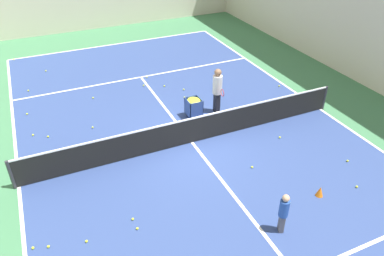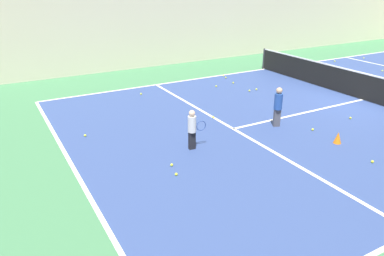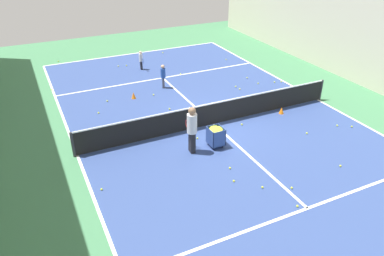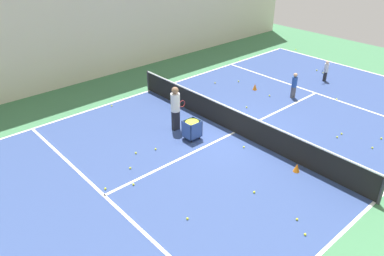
{
  "view_description": "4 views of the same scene",
  "coord_description": "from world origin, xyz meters",
  "px_view_note": "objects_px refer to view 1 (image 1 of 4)",
  "views": [
    {
      "loc": [
        -4.37,
        -9.72,
        7.47
      ],
      "look_at": [
        0.0,
        0.0,
        0.6
      ],
      "focal_mm": 35.0,
      "sensor_mm": 36.0,
      "label": 1
    },
    {
      "loc": [
        8.45,
        -12.0,
        4.27
      ],
      "look_at": [
        0.6,
        -7.59,
        0.6
      ],
      "focal_mm": 35.0,
      "sensor_mm": 36.0,
      "label": 2
    },
    {
      "loc": [
        6.76,
        12.05,
        7.47
      ],
      "look_at": [
        1.75,
        1.54,
        1.0
      ],
      "focal_mm": 35.0,
      "sensor_mm": 36.0,
      "label": 3
    },
    {
      "loc": [
        -8.45,
        9.81,
        7.28
      ],
      "look_at": [
        0.77,
        1.55,
        0.46
      ],
      "focal_mm": 35.0,
      "sensor_mm": 36.0,
      "label": 4
    }
  ],
  "objects_px": {
    "tennis_net": "(192,130)",
    "coach_at_net": "(217,88)",
    "child_midcourt": "(284,211)",
    "ball_cart": "(194,104)",
    "training_cone_1": "(98,155)",
    "training_cone_0": "(320,191)"
  },
  "relations": [
    {
      "from": "ball_cart",
      "to": "child_midcourt",
      "type": "bearing_deg",
      "value": -92.97
    },
    {
      "from": "training_cone_0",
      "to": "training_cone_1",
      "type": "height_order",
      "value": "training_cone_0"
    },
    {
      "from": "tennis_net",
      "to": "coach_at_net",
      "type": "distance_m",
      "value": 2.39
    },
    {
      "from": "tennis_net",
      "to": "coach_at_net",
      "type": "xyz_separation_m",
      "value": [
        1.75,
        1.54,
        0.53
      ]
    },
    {
      "from": "ball_cart",
      "to": "training_cone_0",
      "type": "height_order",
      "value": "ball_cart"
    },
    {
      "from": "ball_cart",
      "to": "training_cone_0",
      "type": "distance_m",
      "value": 5.69
    },
    {
      "from": "tennis_net",
      "to": "training_cone_1",
      "type": "height_order",
      "value": "tennis_net"
    },
    {
      "from": "coach_at_net",
      "to": "ball_cart",
      "type": "height_order",
      "value": "coach_at_net"
    },
    {
      "from": "coach_at_net",
      "to": "training_cone_0",
      "type": "distance_m",
      "value": 5.56
    },
    {
      "from": "child_midcourt",
      "to": "training_cone_1",
      "type": "relative_size",
      "value": 4.06
    },
    {
      "from": "ball_cart",
      "to": "coach_at_net",
      "type": "bearing_deg",
      "value": -0.9
    },
    {
      "from": "child_midcourt",
      "to": "coach_at_net",
      "type": "bearing_deg",
      "value": 9.23
    },
    {
      "from": "tennis_net",
      "to": "child_midcourt",
      "type": "bearing_deg",
      "value": -84.31
    },
    {
      "from": "coach_at_net",
      "to": "tennis_net",
      "type": "bearing_deg",
      "value": -45.01
    },
    {
      "from": "child_midcourt",
      "to": "training_cone_0",
      "type": "height_order",
      "value": "child_midcourt"
    },
    {
      "from": "ball_cart",
      "to": "tennis_net",
      "type": "bearing_deg",
      "value": -116.38
    },
    {
      "from": "tennis_net",
      "to": "ball_cart",
      "type": "bearing_deg",
      "value": 63.62
    },
    {
      "from": "tennis_net",
      "to": "training_cone_1",
      "type": "bearing_deg",
      "value": 172.52
    },
    {
      "from": "child_midcourt",
      "to": "training_cone_0",
      "type": "bearing_deg",
      "value": -49.59
    },
    {
      "from": "tennis_net",
      "to": "training_cone_0",
      "type": "bearing_deg",
      "value": -60.33
    },
    {
      "from": "training_cone_0",
      "to": "training_cone_1",
      "type": "bearing_deg",
      "value": 141.17
    },
    {
      "from": "coach_at_net",
      "to": "training_cone_0",
      "type": "xyz_separation_m",
      "value": [
        0.49,
        -5.47,
        -0.88
      ]
    }
  ]
}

